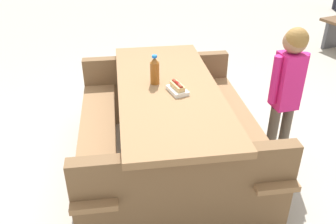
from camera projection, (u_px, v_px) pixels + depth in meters
name	position (u px, v px, depth m)	size (l,w,h in m)	color
ground_plane	(168.00, 164.00, 3.11)	(30.00, 30.00, 0.00)	#ADA599
picnic_table	(168.00, 121.00, 2.89)	(1.93, 1.57, 0.75)	olive
soda_bottle	(155.00, 71.00, 2.73)	(0.07, 0.07, 0.23)	brown
hotdog_tray	(177.00, 88.00, 2.64)	(0.20, 0.14, 0.08)	white
child_in_coat	(288.00, 82.00, 2.78)	(0.19, 0.29, 1.19)	brown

